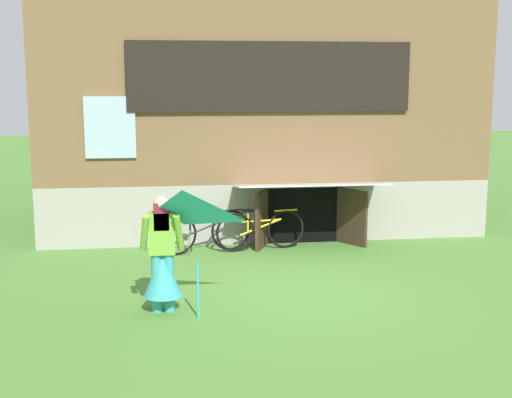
# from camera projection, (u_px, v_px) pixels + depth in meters

# --- Properties ---
(ground_plane) EXTENTS (60.00, 60.00, 0.00)m
(ground_plane) POSITION_uv_depth(u_px,v_px,m) (300.00, 291.00, 10.04)
(ground_plane) COLOR #4C7F33
(log_house) EXTENTS (8.62, 5.68, 4.76)m
(log_house) POSITION_uv_depth(u_px,v_px,m) (255.00, 112.00, 14.79)
(log_house) COLOR #9E998E
(log_house) RESTS_ON ground_plane
(person) EXTENTS (0.61, 0.52, 1.57)m
(person) POSITION_uv_depth(u_px,v_px,m) (163.00, 264.00, 9.05)
(person) COLOR teal
(person) RESTS_ON ground_plane
(kite) EXTENTS (1.16, 1.21, 1.58)m
(kite) POSITION_uv_depth(u_px,v_px,m) (183.00, 227.00, 8.39)
(kite) COLOR #2DB2CC
(kite) RESTS_ON ground_plane
(bicycle_yellow) EXTENTS (1.66, 0.33, 0.76)m
(bicycle_yellow) POSITION_uv_depth(u_px,v_px,m) (260.00, 230.00, 12.42)
(bicycle_yellow) COLOR black
(bicycle_yellow) RESTS_ON ground_plane
(bicycle_black) EXTENTS (1.72, 0.46, 0.80)m
(bicycle_black) POSITION_uv_depth(u_px,v_px,m) (204.00, 232.00, 12.20)
(bicycle_black) COLOR black
(bicycle_black) RESTS_ON ground_plane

